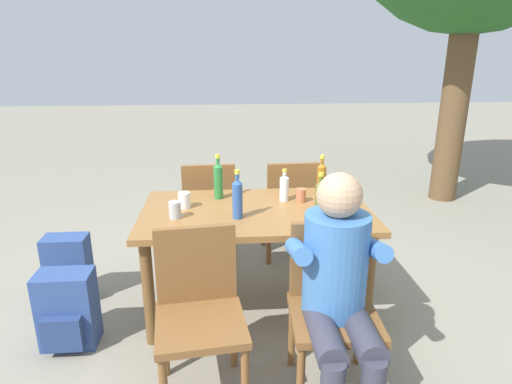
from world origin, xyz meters
name	(u,v)px	position (x,y,z in m)	size (l,w,h in m)	color
ground_plane	(256,305)	(0.00, 0.00, 0.00)	(24.00, 24.00, 0.00)	gray
dining_table	(256,222)	(0.00, 0.00, 0.63)	(1.50, 0.88, 0.72)	olive
chair_near_right	(332,299)	(0.34, -0.74, 0.49)	(0.46, 0.46, 0.87)	brown
chair_near_left	(199,305)	(-0.35, -0.74, 0.49)	(0.49, 0.49, 0.87)	brown
chair_far_left	(209,206)	(-0.33, 0.74, 0.49)	(0.46, 0.46, 0.87)	brown
chair_far_right	(290,204)	(0.34, 0.74, 0.49)	(0.46, 0.46, 0.87)	brown
person_in_white_shirt	(339,281)	(0.34, -0.85, 0.66)	(0.47, 0.62, 1.18)	#3D70B2
bottle_olive	(320,198)	(0.39, -0.17, 0.85)	(0.06, 0.06, 0.29)	#566623
bottle_blue	(237,198)	(-0.13, -0.15, 0.86)	(0.06, 0.06, 0.31)	#2D56A3
bottle_amber	(321,179)	(0.48, 0.23, 0.85)	(0.06, 0.06, 0.30)	#996019
bottle_clear	(284,187)	(0.21, 0.17, 0.82)	(0.06, 0.06, 0.22)	white
bottle_green	(218,180)	(-0.25, 0.25, 0.86)	(0.06, 0.06, 0.32)	#287A38
cup_glass	(337,188)	(0.62, 0.30, 0.76)	(0.06, 0.06, 0.08)	silver
cup_terracotta	(301,195)	(0.32, 0.13, 0.77)	(0.07, 0.07, 0.09)	#BC6B47
cup_white	(184,200)	(-0.47, 0.07, 0.78)	(0.08, 0.08, 0.10)	white
cup_steel	(175,210)	(-0.51, -0.12, 0.78)	(0.08, 0.08, 0.11)	#B2B7BC
table_knife	(355,225)	(0.57, -0.33, 0.73)	(0.19, 0.17, 0.01)	silver
backpack_by_near_side	(68,269)	(-1.33, 0.20, 0.23)	(0.30, 0.24, 0.48)	#2D4784
backpack_by_far_side	(67,311)	(-1.16, -0.34, 0.23)	(0.32, 0.26, 0.48)	#2D4784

